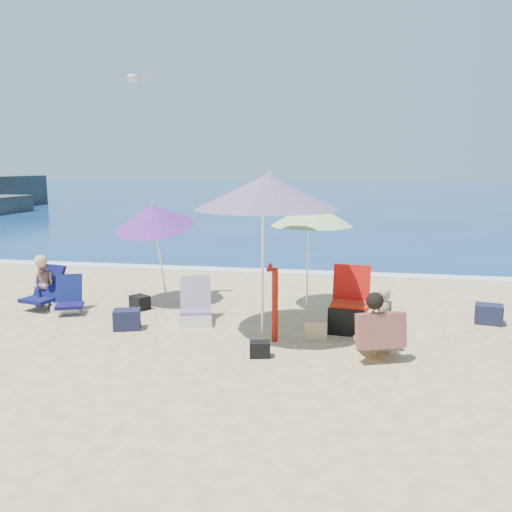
% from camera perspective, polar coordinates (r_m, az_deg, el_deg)
% --- Properties ---
extents(ground, '(120.00, 120.00, 0.00)m').
position_cam_1_polar(ground, '(7.38, 0.94, -9.82)').
color(ground, '#D8BC84').
rests_on(ground, ground).
extents(sea, '(120.00, 80.00, 0.12)m').
position_cam_1_polar(sea, '(51.94, 8.95, 6.85)').
color(sea, navy).
rests_on(sea, ground).
extents(foam, '(120.00, 0.50, 0.04)m').
position_cam_1_polar(foam, '(12.27, 4.75, -1.82)').
color(foam, white).
rests_on(foam, ground).
extents(umbrella_turquoise, '(2.25, 2.25, 2.41)m').
position_cam_1_polar(umbrella_turquoise, '(7.45, 1.15, 7.01)').
color(umbrella_turquoise, white).
rests_on(umbrella_turquoise, ground).
extents(umbrella_striped, '(1.78, 1.78, 1.91)m').
position_cam_1_polar(umbrella_striped, '(9.06, 6.12, 4.58)').
color(umbrella_striped, white).
rests_on(umbrella_striped, ground).
extents(umbrella_blue, '(1.63, 1.68, 1.96)m').
position_cam_1_polar(umbrella_blue, '(9.47, -11.14, 4.31)').
color(umbrella_blue, white).
rests_on(umbrella_blue, ground).
extents(furled_umbrella, '(0.18, 0.20, 1.17)m').
position_cam_1_polar(furled_umbrella, '(7.39, 1.98, -4.58)').
color(furled_umbrella, '#9D170B').
rests_on(furled_umbrella, ground).
extents(chair_navy, '(0.72, 0.74, 0.62)m').
position_cam_1_polar(chair_navy, '(9.59, -19.90, -4.77)').
color(chair_navy, '#0F0C44').
rests_on(chair_navy, ground).
extents(chair_rainbow, '(0.67, 0.80, 0.71)m').
position_cam_1_polar(chair_rainbow, '(8.47, -6.62, -5.97)').
color(chair_rainbow, '#C94756').
rests_on(chair_rainbow, ground).
extents(camp_chair_left, '(0.64, 0.64, 0.99)m').
position_cam_1_polar(camp_chair_left, '(8.08, 10.09, -6.05)').
color(camp_chair_left, red).
rests_on(camp_chair_left, ground).
extents(person_center, '(0.67, 0.78, 0.92)m').
position_cam_1_polar(person_center, '(7.02, 13.48, -7.30)').
color(person_center, tan).
rests_on(person_center, ground).
extents(person_left, '(0.68, 0.73, 0.97)m').
position_cam_1_polar(person_left, '(9.90, -22.20, -2.83)').
color(person_left, tan).
rests_on(person_left, ground).
extents(bag_navy_a, '(0.47, 0.40, 0.31)m').
position_cam_1_polar(bag_navy_a, '(8.31, -13.94, -6.75)').
color(bag_navy_a, '#161B32').
rests_on(bag_navy_a, ground).
extents(bag_black_a, '(0.41, 0.38, 0.24)m').
position_cam_1_polar(bag_black_a, '(9.41, -12.59, -4.97)').
color(bag_black_a, black).
rests_on(bag_black_a, ground).
extents(bag_tan, '(0.35, 0.27, 0.27)m').
position_cam_1_polar(bag_tan, '(7.68, 6.49, -8.04)').
color(bag_tan, tan).
rests_on(bag_tan, ground).
extents(bag_navy_b, '(0.47, 0.39, 0.31)m').
position_cam_1_polar(bag_navy_b, '(9.14, 24.10, -5.81)').
color(bag_navy_b, '#181C35').
rests_on(bag_navy_b, ground).
extents(bag_black_b, '(0.30, 0.23, 0.21)m').
position_cam_1_polar(bag_black_b, '(6.96, 0.41, -10.17)').
color(bag_black_b, black).
rests_on(bag_black_b, ground).
extents(seagull, '(0.73, 0.41, 0.13)m').
position_cam_1_polar(seagull, '(9.67, -13.31, 18.39)').
color(seagull, silver).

